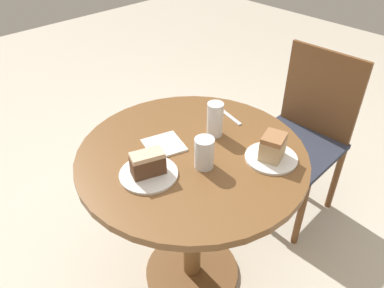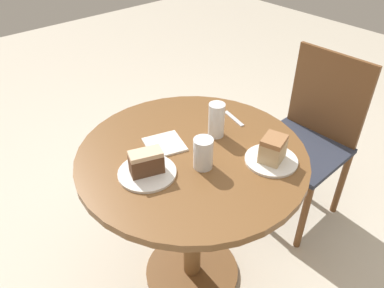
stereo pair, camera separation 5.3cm
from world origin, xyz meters
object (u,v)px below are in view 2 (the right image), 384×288
Objects in this scene: glass_lemonade at (203,155)px; chair at (308,137)px; glass_water at (216,122)px; plate_near at (147,173)px; cake_slice_far at (273,149)px; cake_slice_near at (146,162)px; plate_far at (271,160)px.

chair is at bearing 93.82° from glass_lemonade.
chair is 6.40× the size of glass_water.
plate_near is 0.36m from glass_water.
chair reaches higher than cake_slice_far.
cake_slice_near is (0.00, 0.00, 0.05)m from plate_near.
glass_water is at bearing 92.42° from plate_near.
glass_water is (-0.26, -0.04, 0.01)m from cake_slice_far.
plate_near is at bearing -87.58° from glass_water.
plate_far is at bearing -73.79° from chair.
cake_slice_near is at bearing -94.66° from chair.
plate_near is 1.75× the size of glass_lemonade.
plate_near is 0.21m from glass_lemonade.
cake_slice_far is (0.24, 0.39, 0.00)m from cake_slice_near.
cake_slice_far is at bearing 57.95° from plate_near.
plate_far is (0.24, 0.39, 0.00)m from plate_near.
glass_water reaches higher than plate_near.
glass_water reaches higher than glass_lemonade.
cake_slice_near is 0.46m from cake_slice_far.
plate_far is at bearing 55.60° from glass_lemonade.
cake_slice_near is 1.16× the size of cake_slice_far.
glass_lemonade reaches higher than cake_slice_near.
plate_near and plate_far have the same top height.
chair reaches higher than glass_water.
glass_lemonade is at bearing 60.89° from plate_near.
cake_slice_far is (0.20, -0.60, 0.33)m from chair.
cake_slice_far reaches higher than cake_slice_near.
glass_lemonade is 0.83× the size of glass_water.
glass_lemonade reaches higher than plate_near.
chair is at bearing 108.29° from plate_far.
cake_slice_near is at bearing 0.00° from plate_near.
chair is at bearing 108.29° from cake_slice_far.
plate_near is (-0.04, -0.99, 0.28)m from chair.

